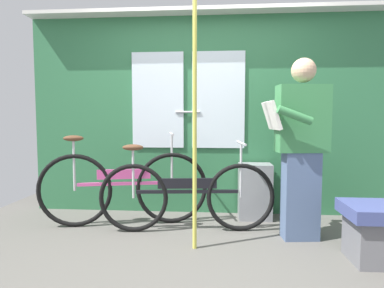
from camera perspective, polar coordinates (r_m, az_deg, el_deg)
ground_plane at (r=2.81m, az=1.24°, el=-19.16°), size 5.08×4.12×0.04m
train_door_wall at (r=3.83m, az=2.22°, el=5.97°), size 4.08×0.28×2.31m
bicycle_near_door at (r=3.23m, az=-1.00°, el=-8.88°), size 1.71×0.44×0.88m
bicycle_leaning_behind at (r=3.49m, az=-11.84°, el=-7.37°), size 1.71×0.52×0.96m
passenger_reading_newspaper at (r=3.12m, az=18.39°, el=-0.18°), size 0.59×0.51×1.64m
trash_bin_by_wall at (r=3.72m, az=10.87°, el=-8.06°), size 0.36×0.28×0.61m
handrail_pole at (r=2.72m, az=0.47°, el=5.10°), size 0.04×0.04×2.27m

